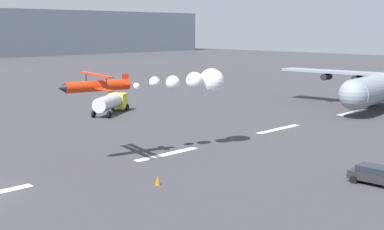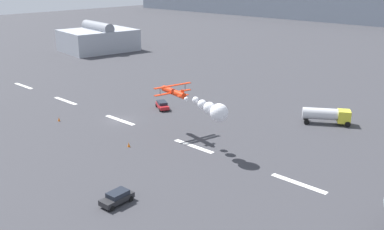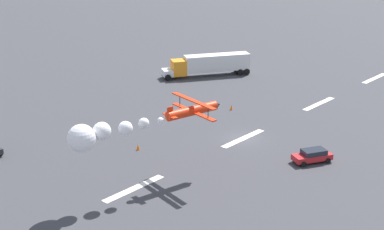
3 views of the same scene
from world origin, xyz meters
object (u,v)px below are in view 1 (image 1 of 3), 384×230
Objects in this scene: followme_car_yellow at (375,175)px; cargo_transport_plane at (382,87)px; fuel_tanker_truck at (111,102)px; stunt_biplane_red at (181,82)px; traffic_cone_far at (158,180)px.

cargo_transport_plane is at bearing 25.17° from followme_car_yellow.
fuel_tanker_truck is (-33.09, 25.94, -1.83)m from cargo_transport_plane.
stunt_biplane_red is at bearing 99.98° from followme_car_yellow.
followme_car_yellow is at bearing -96.47° from fuel_tanker_truck.
cargo_transport_plane reaches higher than stunt_biplane_red.
traffic_cone_far is at bearing -119.36° from fuel_tanker_truck.
traffic_cone_far is at bearing 136.38° from followme_car_yellow.
traffic_cone_far is at bearing -142.03° from stunt_biplane_red.
cargo_transport_plane reaches higher than followme_car_yellow.
cargo_transport_plane is 51.28m from traffic_cone_far.
fuel_tanker_truck is at bearing 70.92° from stunt_biplane_red.
followme_car_yellow is (-38.05, -17.88, -2.75)m from cargo_transport_plane.
stunt_biplane_red is 4.08× the size of followme_car_yellow.
followme_car_yellow is at bearing -154.83° from cargo_transport_plane.
traffic_cone_far is at bearing -173.64° from cargo_transport_plane.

